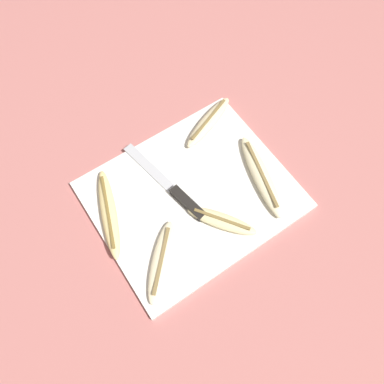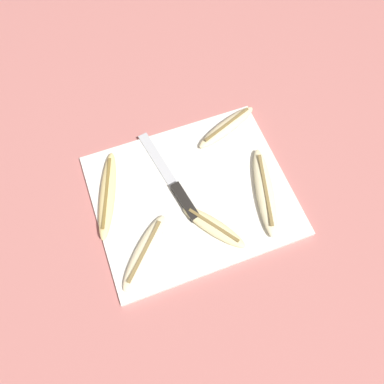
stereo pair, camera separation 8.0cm
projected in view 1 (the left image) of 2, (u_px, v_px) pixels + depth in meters
ground_plane at (192, 196)px, 0.82m from camera, size 4.00×4.00×0.00m
cutting_board at (192, 195)px, 0.82m from camera, size 0.42×0.35×0.01m
knife at (178, 194)px, 0.80m from camera, size 0.06×0.25×0.02m
banana_bright_far at (162, 261)px, 0.74m from camera, size 0.15×0.15×0.02m
banana_soft_right at (222, 221)px, 0.78m from camera, size 0.12×0.14×0.02m
banana_golden_short at (109, 213)px, 0.78m from camera, size 0.10×0.20×0.02m
banana_pale_long at (261, 176)px, 0.82m from camera, size 0.09×0.21×0.02m
banana_cream_curved at (208, 122)px, 0.88m from camera, size 0.17×0.09×0.02m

